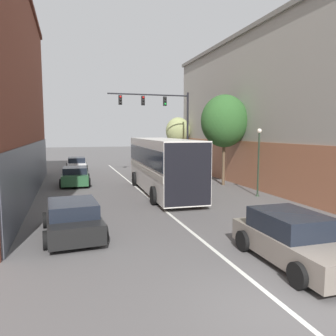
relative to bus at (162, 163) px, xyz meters
name	(u,v)px	position (x,y,z in m)	size (l,w,h in m)	color
ground_plane	(287,309)	(-1.18, -14.00, -1.92)	(160.00, 160.00, 0.00)	#565454
lane_center_line	(147,196)	(-1.18, -0.79, -1.91)	(0.14, 38.42, 0.01)	silver
building_right_storefront	(316,107)	(10.97, -0.59, 3.67)	(9.74, 28.93, 10.94)	#9E998E
bus	(162,163)	(0.00, 0.00, 0.00)	(3.06, 10.48, 3.42)	silver
hatchback_foreground	(293,240)	(0.61, -11.84, -1.22)	(2.06, 4.34, 1.48)	slate
parked_car_left_near	(77,164)	(-4.88, 14.21, -1.28)	(2.06, 4.42, 1.32)	silver
parked_car_left_mid	(73,218)	(-5.57, -7.23, -1.28)	(2.33, 4.34, 1.33)	black
parked_car_left_far	(75,176)	(-5.21, 4.87, -1.27)	(2.19, 4.21, 1.33)	#285633
traffic_signal_gantry	(164,114)	(2.56, 8.40, 3.50)	(7.26, 0.36, 7.36)	black
street_lamp	(258,160)	(5.18, -2.73, 0.28)	(0.28, 0.28, 4.06)	#233323
street_tree_near	(224,121)	(5.10, 1.68, 2.70)	(3.40, 3.06, 6.50)	brown
street_tree_far	(178,131)	(5.16, 12.14, 1.99)	(2.52, 2.27, 5.32)	#4C3823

